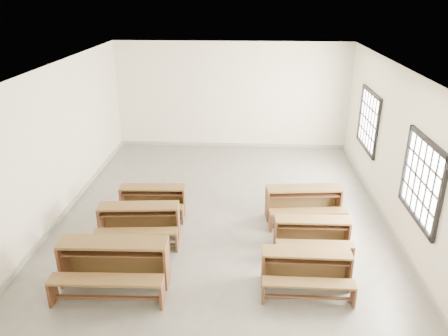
# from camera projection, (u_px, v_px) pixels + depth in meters

# --- Properties ---
(room) EXTENTS (8.50, 8.50, 3.20)m
(room) POSITION_uv_depth(u_px,v_px,m) (228.00, 117.00, 9.00)
(room) COLOR slate
(room) RESTS_ON ground
(desk_set_0) EXTENTS (1.80, 0.97, 0.80)m
(desk_set_0) POSITION_uv_depth(u_px,v_px,m) (114.00, 261.00, 7.16)
(desk_set_0) COLOR brown
(desk_set_0) RESTS_ON ground
(desk_set_1) EXTENTS (1.63, 0.94, 0.70)m
(desk_set_1) POSITION_uv_depth(u_px,v_px,m) (139.00, 220.00, 8.54)
(desk_set_1) COLOR brown
(desk_set_1) RESTS_ON ground
(desk_set_2) EXTENTS (1.44, 0.79, 0.63)m
(desk_set_2) POSITION_uv_depth(u_px,v_px,m) (153.00, 198.00, 9.49)
(desk_set_2) COLOR brown
(desk_set_2) RESTS_ON ground
(desk_set_3) EXTENTS (1.45, 0.76, 0.65)m
(desk_set_3) POSITION_uv_depth(u_px,v_px,m) (306.00, 267.00, 7.14)
(desk_set_3) COLOR brown
(desk_set_3) RESTS_ON ground
(desk_set_4) EXTENTS (1.40, 0.74, 0.63)m
(desk_set_4) POSITION_uv_depth(u_px,v_px,m) (312.00, 232.00, 8.19)
(desk_set_4) COLOR brown
(desk_set_4) RESTS_ON ground
(desk_set_5) EXTENTS (1.66, 0.98, 0.71)m
(desk_set_5) POSITION_uv_depth(u_px,v_px,m) (304.00, 201.00, 9.27)
(desk_set_5) COLOR brown
(desk_set_5) RESTS_ON ground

